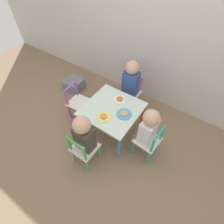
{
  "coord_description": "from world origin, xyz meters",
  "views": [
    {
      "loc": [
        0.77,
        -1.14,
        1.97
      ],
      "look_at": [
        0.0,
        0.0,
        0.37
      ],
      "focal_mm": 28.0,
      "sensor_mm": 36.0,
      "label": 1
    }
  ],
  "objects_px": {
    "chair_green": "(84,150)",
    "chair_teal": "(149,142)",
    "chair_purple": "(78,103)",
    "plate_back": "(120,100)",
    "child_right": "(147,129)",
    "child_front": "(85,136)",
    "chair_pink": "(131,93)",
    "plate_right": "(124,114)",
    "child_back": "(130,83)",
    "storage_bin": "(74,84)",
    "plate_front": "(104,117)",
    "kids_table": "(112,111)"
  },
  "relations": [
    {
      "from": "child_back",
      "to": "storage_bin",
      "type": "height_order",
      "value": "child_back"
    },
    {
      "from": "chair_pink",
      "to": "plate_right",
      "type": "bearing_deg",
      "value": -73.17
    },
    {
      "from": "storage_bin",
      "to": "chair_teal",
      "type": "bearing_deg",
      "value": -14.56
    },
    {
      "from": "child_back",
      "to": "storage_bin",
      "type": "xyz_separation_m",
      "value": [
        -0.97,
        -0.13,
        -0.39
      ]
    },
    {
      "from": "chair_purple",
      "to": "plate_back",
      "type": "height_order",
      "value": "chair_purple"
    },
    {
      "from": "chair_teal",
      "to": "child_right",
      "type": "xyz_separation_m",
      "value": [
        -0.06,
        0.01,
        0.19
      ]
    },
    {
      "from": "child_right",
      "to": "plate_front",
      "type": "distance_m",
      "value": 0.49
    },
    {
      "from": "child_back",
      "to": "child_right",
      "type": "xyz_separation_m",
      "value": [
        0.51,
        -0.52,
        -0.03
      ]
    },
    {
      "from": "chair_green",
      "to": "chair_teal",
      "type": "bearing_deg",
      "value": -137.1
    },
    {
      "from": "chair_green",
      "to": "chair_purple",
      "type": "distance_m",
      "value": 0.73
    },
    {
      "from": "plate_back",
      "to": "storage_bin",
      "type": "bearing_deg",
      "value": 169.54
    },
    {
      "from": "kids_table",
      "to": "plate_right",
      "type": "bearing_deg",
      "value": 0.0
    },
    {
      "from": "chair_green",
      "to": "chair_purple",
      "type": "bearing_deg",
      "value": -42.56
    },
    {
      "from": "chair_green",
      "to": "chair_teal",
      "type": "xyz_separation_m",
      "value": [
        0.54,
        0.49,
        0.0
      ]
    },
    {
      "from": "plate_back",
      "to": "chair_teal",
      "type": "bearing_deg",
      "value": -21.79
    },
    {
      "from": "chair_pink",
      "to": "plate_front",
      "type": "xyz_separation_m",
      "value": [
        0.04,
        -0.7,
        0.19
      ]
    },
    {
      "from": "chair_green",
      "to": "kids_table",
      "type": "bearing_deg",
      "value": -90.0
    },
    {
      "from": "chair_pink",
      "to": "chair_teal",
      "type": "relative_size",
      "value": 1.0
    },
    {
      "from": "plate_right",
      "to": "chair_green",
      "type": "bearing_deg",
      "value": -108.0
    },
    {
      "from": "chair_teal",
      "to": "plate_right",
      "type": "distance_m",
      "value": 0.42
    },
    {
      "from": "child_back",
      "to": "chair_purple",
      "type": "bearing_deg",
      "value": -138.32
    },
    {
      "from": "plate_back",
      "to": "plate_right",
      "type": "distance_m",
      "value": 0.24
    },
    {
      "from": "child_right",
      "to": "plate_right",
      "type": "height_order",
      "value": "child_right"
    },
    {
      "from": "chair_green",
      "to": "plate_right",
      "type": "xyz_separation_m",
      "value": [
        0.17,
        0.54,
        0.19
      ]
    },
    {
      "from": "kids_table",
      "to": "child_back",
      "type": "xyz_separation_m",
      "value": [
        -0.03,
        0.48,
        0.1
      ]
    },
    {
      "from": "chair_pink",
      "to": "storage_bin",
      "type": "relative_size",
      "value": 1.83
    },
    {
      "from": "child_right",
      "to": "plate_back",
      "type": "xyz_separation_m",
      "value": [
        -0.48,
        0.21,
        -0.0
      ]
    },
    {
      "from": "chair_teal",
      "to": "chair_pink",
      "type": "bearing_deg",
      "value": -130.44
    },
    {
      "from": "chair_green",
      "to": "child_back",
      "type": "bearing_deg",
      "value": -87.69
    },
    {
      "from": "plate_back",
      "to": "child_front",
      "type": "bearing_deg",
      "value": -90.63
    },
    {
      "from": "chair_purple",
      "to": "plate_back",
      "type": "bearing_deg",
      "value": -73.17
    },
    {
      "from": "chair_green",
      "to": "child_right",
      "type": "bearing_deg",
      "value": -133.45
    },
    {
      "from": "chair_pink",
      "to": "chair_teal",
      "type": "distance_m",
      "value": 0.82
    },
    {
      "from": "chair_pink",
      "to": "plate_front",
      "type": "height_order",
      "value": "chair_pink"
    },
    {
      "from": "child_back",
      "to": "plate_back",
      "type": "xyz_separation_m",
      "value": [
        0.03,
        -0.31,
        -0.03
      ]
    },
    {
      "from": "chair_green",
      "to": "child_front",
      "type": "bearing_deg",
      "value": -90.0
    },
    {
      "from": "plate_right",
      "to": "plate_back",
      "type": "bearing_deg",
      "value": 135.0
    },
    {
      "from": "plate_back",
      "to": "plate_front",
      "type": "height_order",
      "value": "same"
    },
    {
      "from": "child_right",
      "to": "chair_purple",
      "type": "bearing_deg",
      "value": -85.18
    },
    {
      "from": "chair_green",
      "to": "chair_pink",
      "type": "bearing_deg",
      "value": -87.55
    },
    {
      "from": "plate_right",
      "to": "plate_front",
      "type": "bearing_deg",
      "value": -135.0
    },
    {
      "from": "chair_pink",
      "to": "chair_purple",
      "type": "relative_size",
      "value": 1.0
    },
    {
      "from": "kids_table",
      "to": "child_front",
      "type": "relative_size",
      "value": 0.85
    },
    {
      "from": "chair_purple",
      "to": "child_front",
      "type": "distance_m",
      "value": 0.72
    },
    {
      "from": "chair_teal",
      "to": "chair_purple",
      "type": "relative_size",
      "value": 1.0
    },
    {
      "from": "chair_purple",
      "to": "plate_right",
      "type": "height_order",
      "value": "chair_purple"
    },
    {
      "from": "child_back",
      "to": "chair_green",
      "type": "bearing_deg",
      "value": -92.59
    },
    {
      "from": "chair_teal",
      "to": "plate_front",
      "type": "relative_size",
      "value": 3.25
    },
    {
      "from": "chair_purple",
      "to": "storage_bin",
      "type": "bearing_deg",
      "value": 45.91
    },
    {
      "from": "plate_back",
      "to": "chair_purple",
      "type": "bearing_deg",
      "value": -159.14
    }
  ]
}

